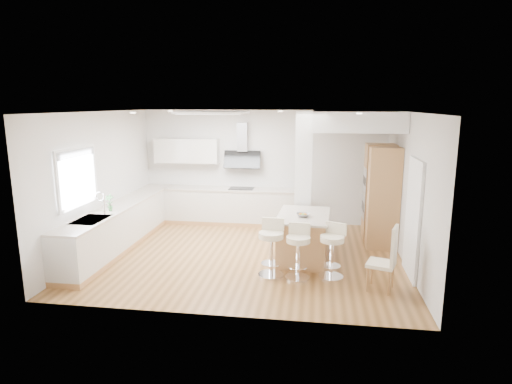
% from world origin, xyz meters
% --- Properties ---
extents(ground, '(6.00, 6.00, 0.00)m').
position_xyz_m(ground, '(0.00, 0.00, 0.00)').
color(ground, '#9A6A39').
rests_on(ground, ground).
extents(ceiling, '(6.00, 5.00, 0.02)m').
position_xyz_m(ceiling, '(0.00, 0.00, 0.00)').
color(ceiling, white).
rests_on(ceiling, ground).
extents(wall_back, '(6.00, 0.04, 2.80)m').
position_xyz_m(wall_back, '(0.00, 2.50, 1.40)').
color(wall_back, beige).
rests_on(wall_back, ground).
extents(wall_left, '(0.04, 5.00, 2.80)m').
position_xyz_m(wall_left, '(-3.00, 0.00, 1.40)').
color(wall_left, beige).
rests_on(wall_left, ground).
extents(wall_right, '(0.04, 5.00, 2.80)m').
position_xyz_m(wall_right, '(3.00, 0.00, 1.40)').
color(wall_right, beige).
rests_on(wall_right, ground).
extents(skylight, '(4.10, 2.10, 0.06)m').
position_xyz_m(skylight, '(-0.79, 0.60, 2.77)').
color(skylight, white).
rests_on(skylight, ground).
extents(window_left, '(0.06, 1.28, 1.07)m').
position_xyz_m(window_left, '(-2.96, -0.90, 1.69)').
color(window_left, white).
rests_on(window_left, ground).
extents(doorway_right, '(0.05, 1.00, 2.10)m').
position_xyz_m(doorway_right, '(2.97, -0.60, 1.00)').
color(doorway_right, '#454036').
rests_on(doorway_right, ground).
extents(counter_left, '(0.63, 4.50, 1.35)m').
position_xyz_m(counter_left, '(-2.70, 0.23, 0.46)').
color(counter_left, tan).
rests_on(counter_left, ground).
extents(counter_back, '(3.62, 0.63, 2.50)m').
position_xyz_m(counter_back, '(-0.91, 2.22, 0.70)').
color(counter_back, tan).
rests_on(counter_back, ground).
extents(pillar, '(0.35, 0.35, 2.80)m').
position_xyz_m(pillar, '(1.05, 0.95, 1.40)').
color(pillar, white).
rests_on(pillar, ground).
extents(soffit, '(1.78, 2.20, 0.40)m').
position_xyz_m(soffit, '(2.10, 1.40, 2.60)').
color(soffit, white).
rests_on(soffit, ground).
extents(oven_column, '(0.63, 1.21, 2.10)m').
position_xyz_m(oven_column, '(2.68, 1.23, 1.05)').
color(oven_column, tan).
rests_on(oven_column, ground).
extents(peninsula, '(1.03, 1.50, 0.95)m').
position_xyz_m(peninsula, '(1.10, -0.03, 0.44)').
color(peninsula, tan).
rests_on(peninsula, ground).
extents(bar_stool_a, '(0.49, 0.49, 1.00)m').
position_xyz_m(bar_stool_a, '(0.58, -0.94, 0.56)').
color(bar_stool_a, white).
rests_on(bar_stool_a, ground).
extents(bar_stool_b, '(0.45, 0.45, 0.95)m').
position_xyz_m(bar_stool_b, '(1.05, -0.99, 0.53)').
color(bar_stool_b, white).
rests_on(bar_stool_b, ground).
extents(bar_stool_c, '(0.57, 0.57, 0.95)m').
position_xyz_m(bar_stool_c, '(1.62, -0.88, 0.53)').
color(bar_stool_c, white).
rests_on(bar_stool_c, ground).
extents(dining_chair, '(0.53, 0.53, 1.08)m').
position_xyz_m(dining_chair, '(2.47, -1.31, 0.58)').
color(dining_chair, '#EFE3C3').
rests_on(dining_chair, ground).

